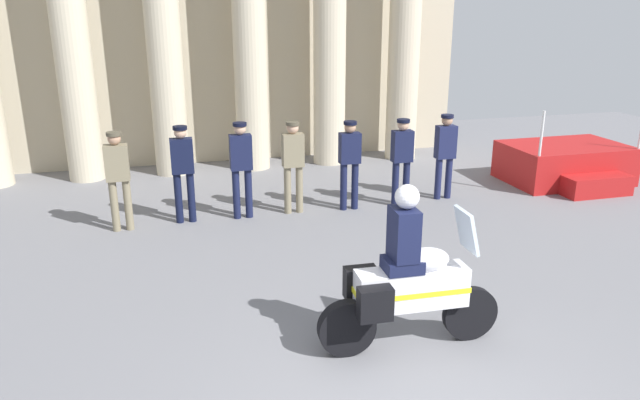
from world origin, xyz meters
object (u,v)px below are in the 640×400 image
Objects in this scene: officer_in_row_0 at (118,173)px; officer_in_row_6 at (445,150)px; officer_in_row_2 at (241,163)px; reviewing_stand at (566,164)px; officer_in_row_1 at (183,166)px; officer_in_row_4 at (350,158)px; officer_in_row_5 at (402,155)px; officer_in_row_3 at (293,160)px; motorcycle_with_rider at (406,282)px.

officer_in_row_0 reaches higher than officer_in_row_6.
officer_in_row_2 is at bearing -176.91° from officer_in_row_0.
officer_in_row_1 is (-8.07, -0.42, 0.62)m from reviewing_stand.
officer_in_row_5 is at bearing 179.04° from officer_in_row_4.
officer_in_row_0 is 1.07m from officer_in_row_1.
officer_in_row_4 is 2.00m from officer_in_row_6.
reviewing_stand is 9.16m from officer_in_row_0.
reviewing_stand is at bearing -175.99° from officer_in_row_0.
officer_in_row_3 is at bearing 1.73° from officer_in_row_6.
reviewing_stand is 7.95m from motorcycle_with_rider.
officer_in_row_4 is 1.00× the size of officer_in_row_5.
officer_in_row_3 is at bearing 94.12° from motorcycle_with_rider.
motorcycle_with_rider reaches higher than officer_in_row_6.
officer_in_row_4 is at bearing 4.68° from officer_in_row_6.
officer_in_row_2 reaches higher than officer_in_row_4.
officer_in_row_6 is 0.80× the size of motorcycle_with_rider.
officer_in_row_1 is at bearing -1.12° from officer_in_row_5.
reviewing_stand reaches higher than officer_in_row_4.
officer_in_row_4 is (-5.08, -0.51, 0.60)m from reviewing_stand.
reviewing_stand is 6.17m from officer_in_row_3.
officer_in_row_3 is 1.02× the size of officer_in_row_4.
officer_in_row_4 reaches higher than officer_in_row_5.
officer_in_row_4 is at bearing 179.22° from officer_in_row_2.
officer_in_row_2 is 1.02× the size of officer_in_row_3.
reviewing_stand is 1.49× the size of officer_in_row_3.
officer_in_row_2 is (1.00, -0.04, 0.01)m from officer_in_row_1.
officer_in_row_6 is (6.04, 0.19, -0.02)m from officer_in_row_0.
reviewing_stand is 1.51× the size of officer_in_row_4.
reviewing_stand is at bearing 43.52° from motorcycle_with_rider.
officer_in_row_1 reaches higher than reviewing_stand.
officer_in_row_0 is 5.07m from officer_in_row_5.
reviewing_stand is 1.20× the size of motorcycle_with_rider.
officer_in_row_5 is 5.07m from motorcycle_with_rider.
officer_in_row_2 reaches higher than reviewing_stand.
motorcycle_with_rider reaches higher than officer_in_row_0.
motorcycle_with_rider reaches higher than officer_in_row_1.
reviewing_stand is 1.47× the size of officer_in_row_1.
officer_in_row_3 is at bearing -177.04° from officer_in_row_0.
officer_in_row_3 is 1.01× the size of officer_in_row_6.
officer_in_row_1 reaches higher than officer_in_row_5.
officer_in_row_0 is at bearing 7.84° from officer_in_row_1.
reviewing_stand reaches higher than officer_in_row_5.
officer_in_row_5 is (4.01, -0.11, -0.03)m from officer_in_row_1.
officer_in_row_6 is 5.66m from motorcycle_with_rider.
officer_in_row_2 is 3.01m from officer_in_row_5.
reviewing_stand is at bearing -171.96° from officer_in_row_5.
officer_in_row_6 is (4.98, 0.06, -0.03)m from officer_in_row_1.
officer_in_row_6 is at bearing -178.83° from officer_in_row_1.
officer_in_row_2 is (-7.06, -0.46, 0.64)m from reviewing_stand.
officer_in_row_0 is 0.98× the size of officer_in_row_2.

